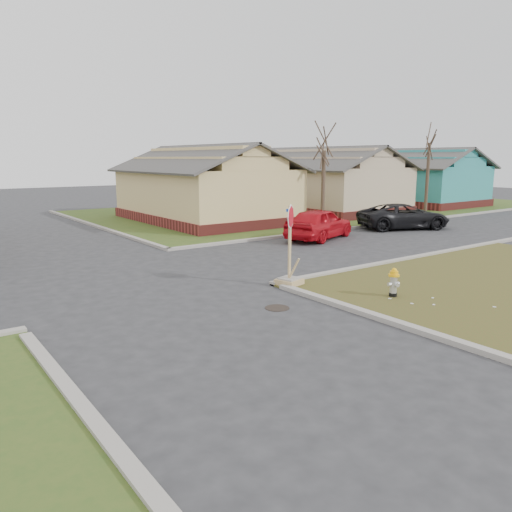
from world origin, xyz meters
TOP-DOWN VIEW (x-y plane):
  - ground at (0.00, 0.00)m, footprint 120.00×120.00m
  - verge_far_right at (22.00, 18.00)m, footprint 37.00×19.00m
  - curbs at (0.00, 5.00)m, footprint 80.00×40.00m
  - manhole at (2.20, -0.50)m, footprint 0.64×0.64m
  - side_house_yellow at (10.00, 16.50)m, footprint 7.60×11.60m
  - side_house_tan at (20.00, 16.50)m, footprint 7.60×11.60m
  - side_house_teal at (30.00, 16.50)m, footprint 7.60×11.60m
  - tree_mid_right at (14.00, 10.20)m, footprint 0.22×0.22m
  - tree_far_right at (24.00, 10.50)m, footprint 0.22×0.22m
  - fire_hydrant at (5.41, -1.66)m, footprint 0.30×0.30m
  - stop_sign at (3.94, 1.09)m, footprint 0.69×0.68m
  - red_sedan at (10.87, 7.15)m, footprint 4.77×3.16m
  - dark_pickup at (17.11, 7.02)m, footprint 5.47×4.12m

SIDE VIEW (x-z plane):
  - ground at x=0.00m, z-range 0.00..0.00m
  - curbs at x=0.00m, z-range -0.06..0.06m
  - manhole at x=2.20m, z-range 0.00..0.01m
  - verge_far_right at x=22.00m, z-range 0.00..0.05m
  - fire_hydrant at x=5.41m, z-range 0.09..0.90m
  - stop_sign at x=3.94m, z-range -0.65..1.80m
  - dark_pickup at x=17.11m, z-range 0.00..1.38m
  - red_sedan at x=10.87m, z-range 0.00..1.51m
  - tree_mid_right at x=14.00m, z-range 0.05..4.25m
  - side_house_yellow at x=10.00m, z-range -0.16..4.54m
  - side_house_tan at x=20.00m, z-range -0.16..4.54m
  - side_house_teal at x=30.00m, z-range -0.16..4.54m
  - tree_far_right at x=24.00m, z-range 0.05..4.81m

